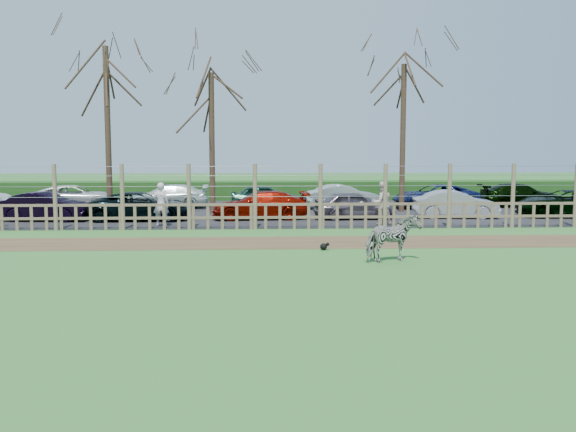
{
  "coord_description": "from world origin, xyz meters",
  "views": [
    {
      "loc": [
        0.12,
        -16.36,
        3.15
      ],
      "look_at": [
        1.0,
        2.5,
        1.1
      ],
      "focal_mm": 40.0,
      "sensor_mm": 36.0,
      "label": 1
    }
  ],
  "objects_px": {
    "car_13": "(520,195)",
    "zebra": "(393,238)",
    "crow": "(324,246)",
    "car_10": "(265,196)",
    "car_1": "(45,207)",
    "tree_left": "(107,90)",
    "car_12": "(435,196)",
    "car_8": "(75,197)",
    "car_3": "(260,205)",
    "car_2": "(141,206)",
    "visitor_a": "(161,204)",
    "car_9": "(167,196)",
    "tree_mid": "(211,109)",
    "car_6": "(564,203)",
    "car_5": "(456,204)",
    "tree_right": "(403,102)",
    "car_11": "(343,196)",
    "car_4": "(355,205)",
    "visitor_b": "(382,203)"
  },
  "relations": [
    {
      "from": "car_2",
      "to": "car_5",
      "type": "relative_size",
      "value": 1.19
    },
    {
      "from": "tree_right",
      "to": "visitor_b",
      "type": "bearing_deg",
      "value": -110.91
    },
    {
      "from": "visitor_a",
      "to": "car_13",
      "type": "xyz_separation_m",
      "value": [
        17.4,
        7.5,
        -0.26
      ]
    },
    {
      "from": "tree_left",
      "to": "tree_mid",
      "type": "distance_m",
      "value": 4.67
    },
    {
      "from": "car_2",
      "to": "tree_right",
      "type": "bearing_deg",
      "value": -75.6
    },
    {
      "from": "tree_left",
      "to": "car_12",
      "type": "height_order",
      "value": "tree_left"
    },
    {
      "from": "car_2",
      "to": "car_4",
      "type": "distance_m",
      "value": 9.13
    },
    {
      "from": "car_1",
      "to": "car_5",
      "type": "xyz_separation_m",
      "value": [
        17.57,
        0.34,
        0.0
      ]
    },
    {
      "from": "car_4",
      "to": "visitor_b",
      "type": "bearing_deg",
      "value": -161.7
    },
    {
      "from": "crow",
      "to": "car_13",
      "type": "distance_m",
      "value": 17.67
    },
    {
      "from": "visitor_b",
      "to": "car_12",
      "type": "relative_size",
      "value": 0.4
    },
    {
      "from": "zebra",
      "to": "car_2",
      "type": "distance_m",
      "value": 13.25
    },
    {
      "from": "zebra",
      "to": "car_12",
      "type": "xyz_separation_m",
      "value": [
        5.28,
        14.74,
        -0.01
      ]
    },
    {
      "from": "tree_right",
      "to": "visitor_a",
      "type": "xyz_separation_m",
      "value": [
        -10.67,
        -5.26,
        -4.34
      ]
    },
    {
      "from": "car_3",
      "to": "car_10",
      "type": "xyz_separation_m",
      "value": [
        0.27,
        4.82,
        0.0
      ]
    },
    {
      "from": "car_2",
      "to": "car_9",
      "type": "xyz_separation_m",
      "value": [
        0.37,
        5.28,
        0.0
      ]
    },
    {
      "from": "tree_right",
      "to": "car_10",
      "type": "relative_size",
      "value": 2.09
    },
    {
      "from": "car_10",
      "to": "car_2",
      "type": "bearing_deg",
      "value": 132.82
    },
    {
      "from": "visitor_a",
      "to": "car_9",
      "type": "distance_m",
      "value": 7.51
    },
    {
      "from": "crow",
      "to": "car_1",
      "type": "distance_m",
      "value": 13.53
    },
    {
      "from": "visitor_a",
      "to": "car_9",
      "type": "relative_size",
      "value": 0.42
    },
    {
      "from": "car_4",
      "to": "car_9",
      "type": "xyz_separation_m",
      "value": [
        -8.75,
        5.25,
        0.0
      ]
    },
    {
      "from": "zebra",
      "to": "visitor_a",
      "type": "relative_size",
      "value": 0.89
    },
    {
      "from": "visitor_a",
      "to": "car_2",
      "type": "bearing_deg",
      "value": -59.39
    },
    {
      "from": "car_12",
      "to": "tree_right",
      "type": "bearing_deg",
      "value": -55.99
    },
    {
      "from": "crow",
      "to": "tree_left",
      "type": "bearing_deg",
      "value": 131.98
    },
    {
      "from": "tree_right",
      "to": "car_11",
      "type": "xyz_separation_m",
      "value": [
        -2.59,
        1.71,
        -4.6
      ]
    },
    {
      "from": "tree_right",
      "to": "car_11",
      "type": "distance_m",
      "value": 5.55
    },
    {
      "from": "tree_right",
      "to": "car_1",
      "type": "xyz_separation_m",
      "value": [
        -15.81,
        -3.13,
        -4.6
      ]
    },
    {
      "from": "tree_left",
      "to": "car_12",
      "type": "relative_size",
      "value": 1.82
    },
    {
      "from": "car_8",
      "to": "car_12",
      "type": "relative_size",
      "value": 1.0
    },
    {
      "from": "car_1",
      "to": "car_3",
      "type": "distance_m",
      "value": 9.02
    },
    {
      "from": "car_1",
      "to": "car_13",
      "type": "relative_size",
      "value": 0.88
    },
    {
      "from": "zebra",
      "to": "car_11",
      "type": "bearing_deg",
      "value": -28.16
    },
    {
      "from": "car_13",
      "to": "visitor_b",
      "type": "bearing_deg",
      "value": 130.82
    },
    {
      "from": "car_2",
      "to": "car_3",
      "type": "relative_size",
      "value": 1.04
    },
    {
      "from": "visitor_a",
      "to": "car_3",
      "type": "distance_m",
      "value": 4.56
    },
    {
      "from": "car_3",
      "to": "car_5",
      "type": "xyz_separation_m",
      "value": [
        8.56,
        0.08,
        0.0
      ]
    },
    {
      "from": "crow",
      "to": "car_10",
      "type": "bearing_deg",
      "value": 97.2
    },
    {
      "from": "tree_left",
      "to": "visitor_b",
      "type": "relative_size",
      "value": 4.57
    },
    {
      "from": "crow",
      "to": "car_5",
      "type": "xyz_separation_m",
      "value": [
        6.64,
        8.29,
        0.53
      ]
    },
    {
      "from": "zebra",
      "to": "car_2",
      "type": "xyz_separation_m",
      "value": [
        -8.64,
        10.04,
        -0.01
      ]
    },
    {
      "from": "car_13",
      "to": "zebra",
      "type": "bearing_deg",
      "value": 147.68
    },
    {
      "from": "tree_mid",
      "to": "tree_left",
      "type": "bearing_deg",
      "value": -167.47
    },
    {
      "from": "car_6",
      "to": "car_10",
      "type": "distance_m",
      "value": 14.0
    },
    {
      "from": "car_1",
      "to": "car_11",
      "type": "height_order",
      "value": "same"
    },
    {
      "from": "car_4",
      "to": "car_1",
      "type": "bearing_deg",
      "value": 88.24
    },
    {
      "from": "car_1",
      "to": "car_12",
      "type": "relative_size",
      "value": 0.84
    },
    {
      "from": "tree_right",
      "to": "car_11",
      "type": "bearing_deg",
      "value": 146.55
    },
    {
      "from": "car_10",
      "to": "crow",
      "type": "bearing_deg",
      "value": -173.45
    }
  ]
}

